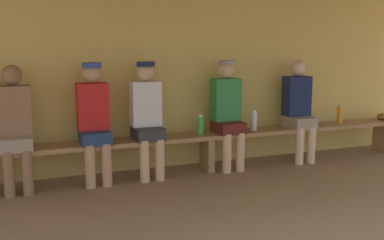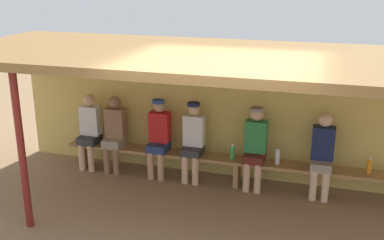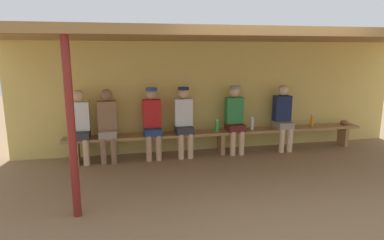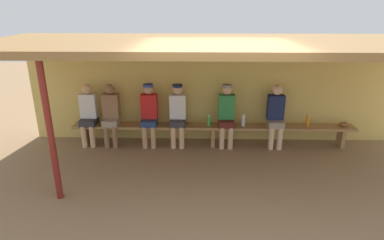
{
  "view_description": "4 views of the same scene",
  "coord_description": "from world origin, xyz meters",
  "px_view_note": "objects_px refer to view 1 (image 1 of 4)",
  "views": [
    {
      "loc": [
        -2.15,
        -3.45,
        1.58
      ],
      "look_at": [
        -0.35,
        1.17,
        0.71
      ],
      "focal_mm": 42.54,
      "sensor_mm": 36.0,
      "label": 1
    },
    {
      "loc": [
        1.31,
        -5.43,
        3.4
      ],
      "look_at": [
        -0.74,
        1.43,
        1.1
      ],
      "focal_mm": 43.92,
      "sensor_mm": 36.0,
      "label": 2
    },
    {
      "loc": [
        -1.89,
        -4.55,
        2.02
      ],
      "look_at": [
        -0.64,
        1.31,
        0.76
      ],
      "focal_mm": 30.91,
      "sensor_mm": 36.0,
      "label": 3
    },
    {
      "loc": [
        -0.28,
        -4.94,
        2.91
      ],
      "look_at": [
        -0.44,
        1.14,
        0.73
      ],
      "focal_mm": 30.33,
      "sensor_mm": 36.0,
      "label": 4
    }
  ],
  "objects_px": {
    "bench": "(207,140)",
    "baseball_glove_tan": "(383,116)",
    "player_in_red": "(299,106)",
    "water_bottle_orange": "(201,125)",
    "water_bottle_clear": "(254,121)",
    "player_with_sunglasses": "(147,114)",
    "water_bottle_green": "(340,114)",
    "player_rightmost": "(15,124)",
    "player_leftmost": "(228,109)",
    "player_shirtless_tan": "(94,117)"
  },
  "relations": [
    {
      "from": "player_leftmost",
      "to": "water_bottle_clear",
      "type": "relative_size",
      "value": 5.2
    },
    {
      "from": "player_in_red",
      "to": "baseball_glove_tan",
      "type": "bearing_deg",
      "value": 0.83
    },
    {
      "from": "bench",
      "to": "water_bottle_clear",
      "type": "bearing_deg",
      "value": -1.0
    },
    {
      "from": "player_rightmost",
      "to": "water_bottle_green",
      "type": "xyz_separation_m",
      "value": [
        4.19,
        0.04,
        -0.15
      ]
    },
    {
      "from": "player_rightmost",
      "to": "baseball_glove_tan",
      "type": "distance_m",
      "value": 4.95
    },
    {
      "from": "player_rightmost",
      "to": "water_bottle_green",
      "type": "bearing_deg",
      "value": 0.51
    },
    {
      "from": "baseball_glove_tan",
      "to": "player_in_red",
      "type": "bearing_deg",
      "value": -39.31
    },
    {
      "from": "bench",
      "to": "baseball_glove_tan",
      "type": "bearing_deg",
      "value": 0.5
    },
    {
      "from": "bench",
      "to": "player_rightmost",
      "type": "height_order",
      "value": "player_rightmost"
    },
    {
      "from": "water_bottle_green",
      "to": "player_in_red",
      "type": "bearing_deg",
      "value": -176.95
    },
    {
      "from": "bench",
      "to": "water_bottle_orange",
      "type": "bearing_deg",
      "value": -176.64
    },
    {
      "from": "player_shirtless_tan",
      "to": "player_with_sunglasses",
      "type": "xyz_separation_m",
      "value": [
        0.61,
        0.0,
        0.0
      ]
    },
    {
      "from": "bench",
      "to": "player_rightmost",
      "type": "distance_m",
      "value": 2.2
    },
    {
      "from": "player_with_sunglasses",
      "to": "player_shirtless_tan",
      "type": "bearing_deg",
      "value": 180.0
    },
    {
      "from": "player_shirtless_tan",
      "to": "player_rightmost",
      "type": "xyz_separation_m",
      "value": [
        -0.82,
        -0.0,
        -0.02
      ]
    },
    {
      "from": "player_shirtless_tan",
      "to": "baseball_glove_tan",
      "type": "bearing_deg",
      "value": 0.29
    },
    {
      "from": "bench",
      "to": "player_with_sunglasses",
      "type": "distance_m",
      "value": 0.83
    },
    {
      "from": "player_in_red",
      "to": "player_leftmost",
      "type": "height_order",
      "value": "player_leftmost"
    },
    {
      "from": "water_bottle_orange",
      "to": "player_leftmost",
      "type": "bearing_deg",
      "value": 1.39
    },
    {
      "from": "player_in_red",
      "to": "water_bottle_orange",
      "type": "relative_size",
      "value": 5.54
    },
    {
      "from": "player_shirtless_tan",
      "to": "player_in_red",
      "type": "distance_m",
      "value": 2.67
    },
    {
      "from": "player_with_sunglasses",
      "to": "player_in_red",
      "type": "height_order",
      "value": "player_with_sunglasses"
    },
    {
      "from": "player_in_red",
      "to": "water_bottle_orange",
      "type": "distance_m",
      "value": 1.41
    },
    {
      "from": "player_rightmost",
      "to": "water_bottle_green",
      "type": "relative_size",
      "value": 5.33
    },
    {
      "from": "player_rightmost",
      "to": "water_bottle_clear",
      "type": "distance_m",
      "value": 2.82
    },
    {
      "from": "bench",
      "to": "player_rightmost",
      "type": "bearing_deg",
      "value": 179.92
    },
    {
      "from": "bench",
      "to": "player_with_sunglasses",
      "type": "xyz_separation_m",
      "value": [
        -0.75,
        0.0,
        0.36
      ]
    },
    {
      "from": "bench",
      "to": "baseball_glove_tan",
      "type": "height_order",
      "value": "baseball_glove_tan"
    },
    {
      "from": "player_with_sunglasses",
      "to": "baseball_glove_tan",
      "type": "height_order",
      "value": "player_with_sunglasses"
    },
    {
      "from": "player_leftmost",
      "to": "water_bottle_green",
      "type": "distance_m",
      "value": 1.75
    },
    {
      "from": "water_bottle_clear",
      "to": "baseball_glove_tan",
      "type": "xyz_separation_m",
      "value": [
        2.13,
        0.04,
        -0.08
      ]
    },
    {
      "from": "water_bottle_clear",
      "to": "bench",
      "type": "bearing_deg",
      "value": 179.0
    },
    {
      "from": "water_bottle_clear",
      "to": "player_in_red",
      "type": "bearing_deg",
      "value": 1.22
    },
    {
      "from": "player_with_sunglasses",
      "to": "baseball_glove_tan",
      "type": "distance_m",
      "value": 3.53
    },
    {
      "from": "water_bottle_clear",
      "to": "player_rightmost",
      "type": "bearing_deg",
      "value": 179.71
    },
    {
      "from": "player_leftmost",
      "to": "water_bottle_green",
      "type": "relative_size",
      "value": 5.37
    },
    {
      "from": "player_with_sunglasses",
      "to": "water_bottle_clear",
      "type": "xyz_separation_m",
      "value": [
        1.39,
        -0.01,
        -0.16
      ]
    },
    {
      "from": "player_with_sunglasses",
      "to": "water_bottle_orange",
      "type": "height_order",
      "value": "player_with_sunglasses"
    },
    {
      "from": "player_shirtless_tan",
      "to": "water_bottle_orange",
      "type": "height_order",
      "value": "player_shirtless_tan"
    },
    {
      "from": "player_with_sunglasses",
      "to": "player_rightmost",
      "type": "distance_m",
      "value": 1.42
    },
    {
      "from": "player_with_sunglasses",
      "to": "water_bottle_green",
      "type": "relative_size",
      "value": 5.37
    },
    {
      "from": "player_with_sunglasses",
      "to": "water_bottle_green",
      "type": "distance_m",
      "value": 2.77
    },
    {
      "from": "player_leftmost",
      "to": "water_bottle_clear",
      "type": "xyz_separation_m",
      "value": [
        0.36,
        -0.01,
        -0.16
      ]
    },
    {
      "from": "baseball_glove_tan",
      "to": "player_with_sunglasses",
      "type": "bearing_deg",
      "value": -39.81
    },
    {
      "from": "water_bottle_green",
      "to": "baseball_glove_tan",
      "type": "height_order",
      "value": "water_bottle_green"
    },
    {
      "from": "player_in_red",
      "to": "player_leftmost",
      "type": "relative_size",
      "value": 0.99
    },
    {
      "from": "player_with_sunglasses",
      "to": "water_bottle_orange",
      "type": "xyz_separation_m",
      "value": [
        0.66,
        -0.01,
        -0.17
      ]
    },
    {
      "from": "water_bottle_clear",
      "to": "water_bottle_orange",
      "type": "relative_size",
      "value": 1.07
    },
    {
      "from": "player_in_red",
      "to": "player_rightmost",
      "type": "distance_m",
      "value": 3.49
    },
    {
      "from": "water_bottle_green",
      "to": "water_bottle_orange",
      "type": "bearing_deg",
      "value": -178.76
    }
  ]
}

